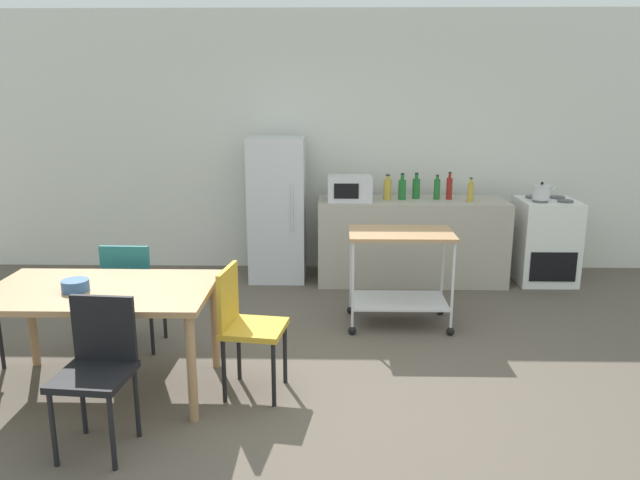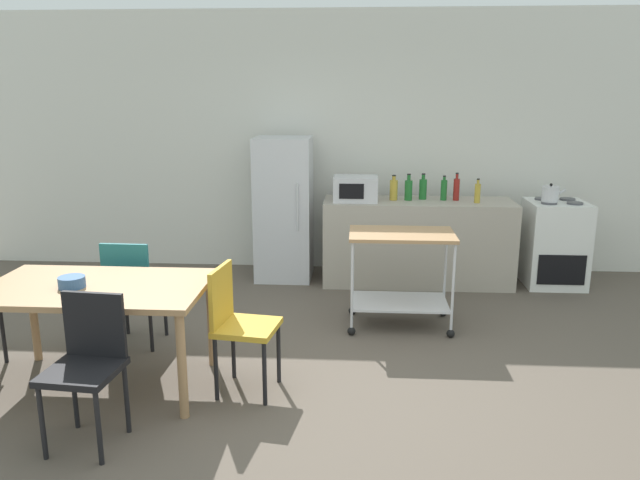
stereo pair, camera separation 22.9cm
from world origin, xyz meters
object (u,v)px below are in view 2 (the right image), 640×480
Objects in this scene: microwave at (356,189)px; bottle_sesame_oil at (423,189)px; bottle_soy_sauce at (394,189)px; bottle_olive_oil at (408,189)px; stove_oven at (554,243)px; bottle_hot_sauce at (456,189)px; chair_black at (87,359)px; chair_teal at (132,285)px; kettle at (550,194)px; chair_mustard at (238,320)px; bottle_sparkling_water at (477,193)px; fruit_bowl at (72,282)px; refrigerator at (284,209)px; kitchen_cart at (401,264)px; bottle_wine at (444,190)px; dining_table at (97,296)px.

bottle_sesame_oil is at bearing 11.76° from microwave.
bottle_soy_sauce is 0.16m from bottle_olive_oil.
bottle_hot_sauce is (-1.06, 0.03, 0.57)m from stove_oven.
stove_oven is (3.65, 3.27, -0.07)m from chair_black.
chair_teal is 4.20m from kettle.
kettle reaches higher than chair_mustard.
bottle_sparkling_water is 1.43× the size of fruit_bowl.
fruit_bowl is at bearing -146.40° from stove_oven.
refrigerator is 1.84m from kitchen_cart.
chair_teal is at bearing 81.43° from fruit_bowl.
bottle_hot_sauce is at bearing -1.46° from bottle_wine.
stove_oven is at bearing 2.07° from microwave.
bottle_hot_sauce reaches higher than chair_teal.
kitchen_cart is 3.80× the size of kettle.
bottle_soy_sauce reaches higher than kettle.
bottle_wine is at bearing 156.46° from bottle_sparkling_water.
chair_teal is at bearing -141.65° from bottle_sesame_oil.
fruit_bowl is at bearing -133.58° from bottle_sesame_oil.
bottle_sparkling_water is 4.05m from fruit_bowl.
bottle_sesame_oil is (1.50, -0.01, 0.24)m from refrigerator.
bottle_soy_sauce is at bearing -179.31° from bottle_olive_oil.
kitchen_cart is (1.19, -1.39, -0.20)m from refrigerator.
chair_mustard is 0.57× the size of refrigerator.
refrigerator is 2.80m from kettle.
bottle_olive_oil is at bearing 48.42° from dining_table.
microwave is at bearing 55.26° from dining_table.
chair_mustard is 2.96m from bottle_olive_oil.
chair_mustard is at bearing 0.11° from dining_table.
bottle_olive_oil reaches higher than microwave.
chair_teal reaches higher than fruit_bowl.
microwave reaches higher than chair_black.
kettle reaches higher than chair_teal.
dining_table is 3.39m from bottle_soy_sauce.
bottle_sesame_oil reaches higher than bottle_sparkling_water.
kitchen_cart is at bearing 30.81° from dining_table.
refrigerator is 6.47× the size of kettle.
bottle_olive_oil reaches higher than kitchen_cart.
kitchen_cart reaches higher than fruit_bowl.
microwave is at bearing 179.37° from kettle.
bottle_soy_sauce reaches higher than chair_black.
chair_black is 5.02× the size of fruit_bowl.
bottle_hot_sauce is at bearing 56.95° from chair_black.
chair_teal is at bearing 63.14° from chair_mustard.
stove_oven is 2.15m from kitchen_cart.
bottle_olive_oil reaches higher than chair_mustard.
kettle is at bearing -152.94° from chair_teal.
bottle_sesame_oil is 0.94× the size of bottle_hot_sauce.
refrigerator is 1.36m from bottle_olive_oil.
fruit_bowl is at bearing -140.94° from bottle_sparkling_water.
chair_black is at bearing -60.03° from fruit_bowl.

